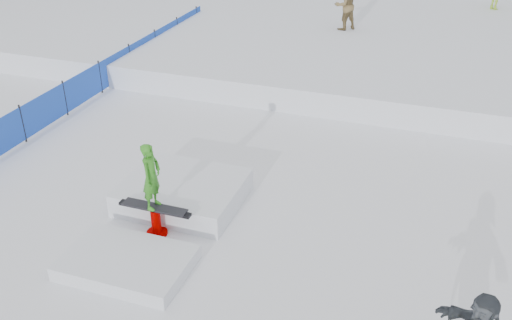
% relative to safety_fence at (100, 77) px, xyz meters
% --- Properties ---
extents(ground, '(120.00, 120.00, 0.00)m').
position_rel_safety_fence_xyz_m(ground, '(6.50, -6.60, -0.55)').
color(ground, white).
extents(snow_midrise, '(50.00, 18.00, 0.80)m').
position_rel_safety_fence_xyz_m(snow_midrise, '(6.50, 9.40, -0.15)').
color(snow_midrise, white).
rests_on(snow_midrise, ground).
extents(safety_fence, '(0.05, 16.00, 1.10)m').
position_rel_safety_fence_xyz_m(safety_fence, '(0.00, 0.00, 0.00)').
color(safety_fence, blue).
rests_on(safety_fence, ground).
extents(walker_olive, '(1.17, 1.16, 1.91)m').
position_rel_safety_fence_xyz_m(walker_olive, '(6.55, 7.25, 1.20)').
color(walker_olive, brown).
rests_on(walker_olive, snow_midrise).
extents(jib_rail_feature, '(2.60, 4.40, 2.11)m').
position_rel_safety_fence_xyz_m(jib_rail_feature, '(5.44, -5.87, -0.25)').
color(jib_rail_feature, white).
rests_on(jib_rail_feature, ground).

